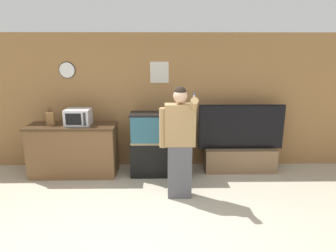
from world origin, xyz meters
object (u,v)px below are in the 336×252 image
counter_island (74,150)px  tv_on_stand (240,152)px  knife_block (51,118)px  aquarium_on_stand (161,144)px  person_standing (179,141)px  microwave (78,117)px

counter_island → tv_on_stand: size_ratio=0.99×
knife_block → aquarium_on_stand: size_ratio=0.28×
tv_on_stand → person_standing: bearing=-139.7°
counter_island → person_standing: (1.92, -0.90, 0.44)m
aquarium_on_stand → microwave: bearing=179.2°
counter_island → aquarium_on_stand: (1.62, -0.00, 0.11)m
aquarium_on_stand → tv_on_stand: size_ratio=0.73×
tv_on_stand → person_standing: person_standing is taller
aquarium_on_stand → tv_on_stand: 1.54m
microwave → knife_block: bearing=-179.5°
counter_island → microwave: 0.64m
tv_on_stand → person_standing: size_ratio=0.92×
microwave → counter_island: bearing=-172.1°
microwave → aquarium_on_stand: size_ratio=0.38×
counter_island → aquarium_on_stand: 1.63m
tv_on_stand → aquarium_on_stand: bearing=-174.4°
microwave → person_standing: bearing=-27.0°
knife_block → microwave: bearing=0.5°
counter_island → knife_block: knife_block is taller
person_standing → counter_island: bearing=154.9°
microwave → knife_block: knife_block is taller
counter_island → tv_on_stand: tv_on_stand is taller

